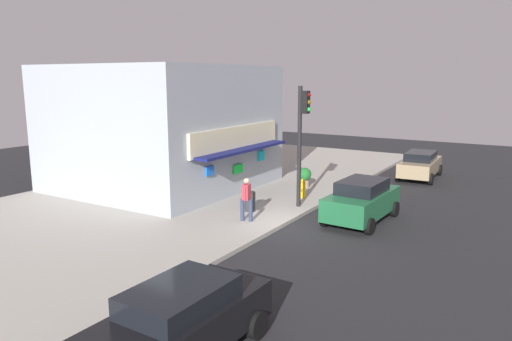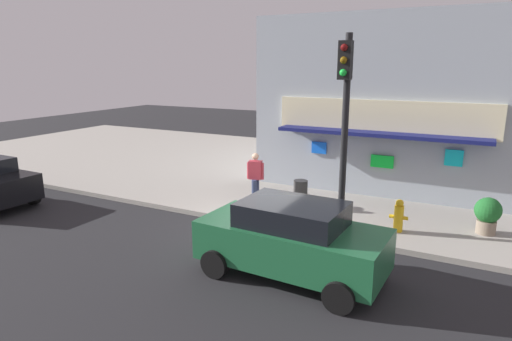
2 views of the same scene
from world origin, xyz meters
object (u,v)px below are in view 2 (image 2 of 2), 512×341
(traffic_light, at_px, (345,108))
(trash_can, at_px, (300,193))
(fire_hydrant, at_px, (399,216))
(pedestrian, at_px, (255,177))
(parked_car_green, at_px, (292,239))
(potted_plant_by_doorway, at_px, (488,214))

(traffic_light, distance_m, trash_can, 3.73)
(fire_hydrant, distance_m, pedestrian, 4.54)
(traffic_light, bearing_deg, pedestrian, 164.16)
(traffic_light, height_order, parked_car_green, traffic_light)
(potted_plant_by_doorway, xyz_separation_m, parked_car_green, (-3.84, -4.37, 0.17))
(pedestrian, bearing_deg, traffic_light, -15.84)
(trash_can, bearing_deg, pedestrian, -153.44)
(parked_car_green, bearing_deg, potted_plant_by_doorway, 48.71)
(traffic_light, relative_size, parked_car_green, 1.26)
(fire_hydrant, xyz_separation_m, potted_plant_by_doorway, (2.13, 0.93, 0.11))
(potted_plant_by_doorway, bearing_deg, trash_can, -179.69)
(traffic_light, height_order, pedestrian, traffic_light)
(pedestrian, bearing_deg, parked_car_green, -52.84)
(traffic_light, relative_size, potted_plant_by_doorway, 5.21)
(pedestrian, height_order, parked_car_green, pedestrian)
(trash_can, height_order, potted_plant_by_doorway, potted_plant_by_doorway)
(potted_plant_by_doorway, height_order, parked_car_green, parked_car_green)
(traffic_light, relative_size, pedestrian, 3.03)
(fire_hydrant, relative_size, parked_car_green, 0.22)
(traffic_light, bearing_deg, parked_car_green, -94.94)
(pedestrian, relative_size, parked_car_green, 0.41)
(potted_plant_by_doorway, bearing_deg, fire_hydrant, -156.45)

